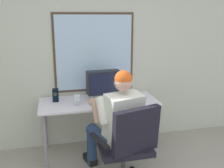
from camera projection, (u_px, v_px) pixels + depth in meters
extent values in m
cube|color=beige|center=(85.00, 48.00, 3.52)|extent=(5.94, 0.06, 2.73)
cube|color=#4C3828|center=(94.00, 53.00, 3.53)|extent=(1.09, 0.01, 1.06)
cube|color=silver|center=(94.00, 53.00, 3.52)|extent=(1.03, 0.02, 1.00)
cylinder|color=gray|center=(45.00, 142.00, 3.05)|extent=(0.04, 0.04, 0.70)
cylinder|color=gray|center=(155.00, 130.00, 3.36)|extent=(0.04, 0.04, 0.70)
cylinder|color=gray|center=(45.00, 125.00, 3.53)|extent=(0.04, 0.04, 0.70)
cylinder|color=gray|center=(142.00, 116.00, 3.84)|extent=(0.04, 0.04, 0.70)
cube|color=white|center=(99.00, 102.00, 3.35)|extent=(1.51, 0.63, 0.03)
cylinder|color=#3F3F44|center=(123.00, 164.00, 2.83)|extent=(0.05, 0.05, 0.40)
cube|color=black|center=(123.00, 146.00, 2.77)|extent=(0.53, 0.53, 0.06)
cube|color=black|center=(136.00, 131.00, 2.51)|extent=(0.51, 0.23, 0.47)
cube|color=black|center=(146.00, 129.00, 2.88)|extent=(0.15, 0.37, 0.02)
cube|color=black|center=(99.00, 140.00, 2.61)|extent=(0.15, 0.37, 0.02)
cylinder|color=navy|center=(124.00, 131.00, 3.06)|extent=(0.27, 0.48, 0.15)
cylinder|color=navy|center=(115.00, 141.00, 3.32)|extent=(0.12, 0.12, 0.47)
cube|color=black|center=(112.00, 153.00, 3.42)|extent=(0.16, 0.26, 0.08)
cylinder|color=navy|center=(100.00, 137.00, 2.91)|extent=(0.27, 0.48, 0.15)
cylinder|color=navy|center=(92.00, 147.00, 3.17)|extent=(0.12, 0.12, 0.47)
cube|color=black|center=(90.00, 159.00, 3.27)|extent=(0.16, 0.26, 0.08)
cube|color=silver|center=(123.00, 118.00, 2.73)|extent=(0.44, 0.37, 0.56)
sphere|color=tan|center=(123.00, 82.00, 2.63)|extent=(0.19, 0.19, 0.19)
sphere|color=#D8551C|center=(123.00, 79.00, 2.62)|extent=(0.19, 0.19, 0.19)
cylinder|color=silver|center=(138.00, 103.00, 2.84)|extent=(0.14, 0.23, 0.29)
cylinder|color=tan|center=(133.00, 113.00, 2.95)|extent=(0.10, 0.13, 0.27)
sphere|color=tan|center=(131.00, 114.00, 2.99)|extent=(0.09, 0.09, 0.09)
cylinder|color=silver|center=(102.00, 110.00, 2.64)|extent=(0.14, 0.21, 0.29)
cylinder|color=tan|center=(96.00, 110.00, 2.77)|extent=(0.12, 0.18, 0.27)
sphere|color=tan|center=(92.00, 102.00, 2.83)|extent=(0.09, 0.09, 0.09)
cube|color=beige|center=(104.00, 99.00, 3.41)|extent=(0.26, 0.22, 0.02)
cylinder|color=beige|center=(104.00, 96.00, 3.40)|extent=(0.04, 0.04, 0.06)
cube|color=black|center=(103.00, 82.00, 3.35)|extent=(0.44, 0.18, 0.30)
cube|color=#191E38|center=(105.00, 84.00, 3.28)|extent=(0.39, 0.04, 0.26)
cylinder|color=silver|center=(77.00, 105.00, 3.17)|extent=(0.07, 0.07, 0.00)
cylinder|color=silver|center=(77.00, 103.00, 3.16)|extent=(0.01, 0.01, 0.06)
cylinder|color=silver|center=(77.00, 98.00, 3.15)|extent=(0.09, 0.09, 0.07)
cylinder|color=#5E0513|center=(77.00, 99.00, 3.15)|extent=(0.08, 0.08, 0.02)
cube|color=black|center=(56.00, 95.00, 3.31)|extent=(0.08, 0.08, 0.16)
cylinder|color=#333338|center=(55.00, 94.00, 3.26)|extent=(0.05, 0.01, 0.05)
cube|color=#912166|center=(135.00, 100.00, 3.36)|extent=(0.17, 0.16, 0.01)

